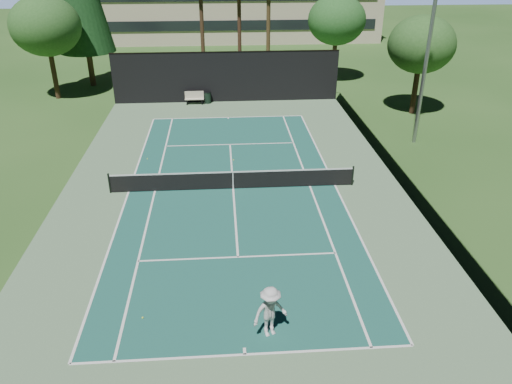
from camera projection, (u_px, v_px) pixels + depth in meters
ground at (233, 189)px, 26.47m from camera, size 160.00×160.00×0.00m
apron_slab at (233, 189)px, 26.46m from camera, size 18.00×32.00×0.01m
court_surface at (233, 189)px, 26.46m from camera, size 10.97×23.77×0.01m
court_lines at (233, 189)px, 26.46m from camera, size 11.07×23.87×0.01m
tennis_net at (233, 179)px, 26.21m from camera, size 12.90×0.10×1.10m
fence at (232, 153)px, 25.61m from camera, size 18.04×32.05×4.03m
player at (270, 312)px, 16.32m from camera, size 1.39×1.09×1.89m
tennis_ball_a at (143, 318)px, 17.42m from camera, size 0.07×0.07×0.07m
tennis_ball_b at (201, 181)px, 27.28m from camera, size 0.06×0.06×0.06m
tennis_ball_c at (233, 160)px, 29.85m from camera, size 0.07×0.07×0.07m
tennis_ball_d at (147, 159)px, 30.00m from camera, size 0.06×0.06×0.06m
park_bench at (194, 97)px, 39.82m from camera, size 1.50×0.45×1.02m
trash_bin at (208, 97)px, 40.07m from camera, size 0.56×0.56×0.95m
decid_tree_a at (337, 20)px, 44.21m from camera, size 5.12×5.12×7.62m
decid_tree_b at (422, 45)px, 35.73m from camera, size 4.80×4.80×7.14m
decid_tree_c at (45, 26)px, 38.96m from camera, size 5.44×5.44×8.09m
campus_building at (222, 4)px, 65.44m from camera, size 40.50×12.50×8.30m
light_pole at (429, 40)px, 29.65m from camera, size 0.90×0.25×12.22m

